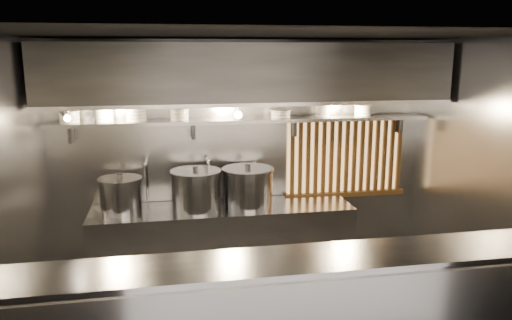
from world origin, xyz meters
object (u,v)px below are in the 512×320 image
object	(u,v)px
pendant_bulb	(238,115)
stock_pot_mid	(248,187)
stock_pot_left	(121,195)
stock_pot_right	(196,190)
heat_lamp	(64,112)

from	to	relation	value
pendant_bulb	stock_pot_mid	world-z (taller)	pendant_bulb
stock_pot_left	stock_pot_right	world-z (taller)	stock_pot_right
heat_lamp	stock_pot_mid	distance (m)	2.14
pendant_bulb	stock_pot_mid	size ratio (longest dim) A/B	0.29
heat_lamp	stock_pot_left	distance (m)	1.12
stock_pot_left	pendant_bulb	bearing A→B (deg)	1.01
pendant_bulb	stock_pot_left	world-z (taller)	pendant_bulb
heat_lamp	stock_pot_right	bearing A→B (deg)	11.44
heat_lamp	pendant_bulb	distance (m)	1.83
heat_lamp	stock_pot_right	size ratio (longest dim) A/B	0.50
stock_pot_left	stock_pot_right	distance (m)	0.84
pendant_bulb	stock_pot_left	size ratio (longest dim) A/B	0.31
pendant_bulb	stock_pot_left	bearing A→B (deg)	-178.99
stock_pot_mid	stock_pot_right	bearing A→B (deg)	-175.89
pendant_bulb	stock_pot_right	distance (m)	0.97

